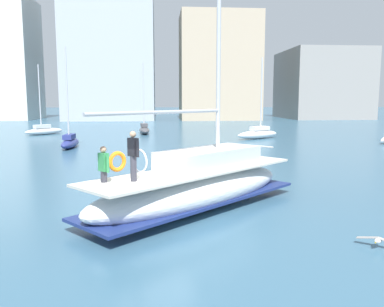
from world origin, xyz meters
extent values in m
plane|color=#38607A|center=(0.00, 0.00, 0.00)|extent=(400.00, 400.00, 0.00)
ellipsoid|color=silver|center=(1.48, 1.64, 0.70)|extent=(8.75, 8.19, 1.40)
cube|color=navy|center=(1.48, 1.64, 0.39)|extent=(8.63, 8.08, 0.10)
cube|color=beige|center=(1.48, 1.64, 1.44)|extent=(8.27, 7.73, 0.08)
cube|color=silver|center=(2.01, 2.12, 1.83)|extent=(4.34, 4.13, 0.70)
cylinder|color=silver|center=(2.37, 2.44, 6.62)|extent=(0.16, 0.16, 10.27)
cylinder|color=#B7B7BC|center=(0.22, 0.51, 3.60)|extent=(4.37, 3.93, 0.12)
cylinder|color=silver|center=(4.77, 4.58, 1.95)|extent=(0.64, 0.71, 0.06)
torus|color=orange|center=(-1.28, 0.75, 1.95)|extent=(0.62, 0.57, 0.70)
cylinder|color=#33333D|center=(-0.67, -0.29, 1.88)|extent=(0.20, 0.20, 0.80)
cube|color=black|center=(-0.67, -0.29, 2.56)|extent=(0.36, 0.37, 0.56)
sphere|color=tan|center=(-0.67, -0.29, 2.95)|extent=(0.20, 0.20, 0.20)
cylinder|color=black|center=(-0.82, -0.12, 2.51)|extent=(0.09, 0.09, 0.50)
cylinder|color=black|center=(-0.52, -0.45, 2.51)|extent=(0.09, 0.09, 0.50)
cylinder|color=#33333D|center=(-1.57, -0.36, 1.66)|extent=(0.20, 0.20, 0.35)
cube|color=#338C4C|center=(-1.57, -0.36, 2.11)|extent=(0.36, 0.37, 0.56)
sphere|color=tan|center=(-1.57, -0.36, 2.50)|extent=(0.20, 0.20, 0.20)
cylinder|color=#338C4C|center=(-1.72, -0.19, 2.06)|extent=(0.09, 0.09, 0.50)
cylinder|color=#338C4C|center=(-1.43, -0.52, 2.06)|extent=(0.09, 0.09, 0.50)
torus|color=silver|center=(-0.49, -0.13, 2.10)|extent=(0.55, 0.61, 0.76)
ellipsoid|color=silver|center=(-13.14, 34.37, 0.38)|extent=(4.01, 4.23, 0.76)
cube|color=silver|center=(-13.30, 34.20, 0.96)|extent=(1.81, 1.88, 0.40)
cylinder|color=silver|center=(-13.38, 34.11, 4.35)|extent=(0.12, 0.12, 7.17)
ellipsoid|color=#4C4C51|center=(-1.67, 34.68, 0.40)|extent=(1.62, 5.00, 0.80)
cube|color=#4C4C51|center=(-1.69, 34.93, 1.00)|extent=(0.94, 2.03, 0.40)
cylinder|color=silver|center=(-1.70, 35.05, 4.53)|extent=(0.13, 0.13, 7.46)
ellipsoid|color=white|center=(10.25, 27.59, 0.43)|extent=(5.28, 3.80, 0.87)
cube|color=white|center=(10.48, 27.73, 1.07)|extent=(2.27, 1.79, 0.40)
cylinder|color=silver|center=(10.59, 27.80, 4.56)|extent=(0.13, 0.13, 7.37)
ellipsoid|color=navy|center=(-7.36, 21.27, 0.38)|extent=(1.10, 4.66, 0.75)
cube|color=navy|center=(-7.36, 21.03, 0.95)|extent=(0.71, 1.86, 0.40)
cylinder|color=silver|center=(-7.36, 20.92, 4.49)|extent=(0.12, 0.12, 7.47)
ellipsoid|color=silver|center=(6.05, -2.62, 0.21)|extent=(0.38, 0.39, 0.16)
sphere|color=silver|center=(5.92, -2.76, 0.24)|extent=(0.11, 0.11, 0.11)
cone|color=gold|center=(5.88, -2.81, 0.23)|extent=(0.08, 0.08, 0.04)
cube|color=#9E9993|center=(5.85, -2.43, 0.23)|extent=(0.50, 0.49, 0.14)
cube|color=silver|center=(-30.97, 72.04, 12.03)|extent=(12.06, 12.61, 24.06)
cube|color=#B2B7BC|center=(-9.49, 70.38, 12.25)|extent=(17.33, 16.38, 24.51)
cube|color=#C6AD8E|center=(12.13, 67.69, 10.37)|extent=(15.51, 11.10, 20.73)
cube|color=gray|center=(35.33, 72.30, 7.22)|extent=(16.26, 17.79, 14.44)
camera|label=1|loc=(0.15, -12.55, 4.01)|focal=37.14mm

